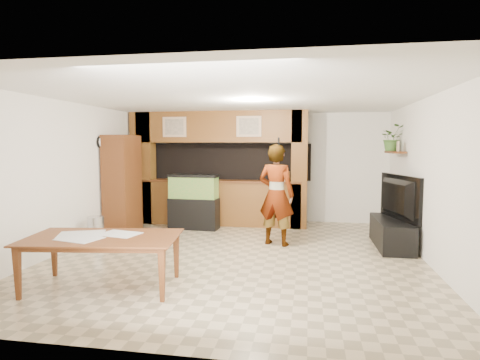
% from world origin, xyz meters
% --- Properties ---
extents(floor, '(6.50, 6.50, 0.00)m').
position_xyz_m(floor, '(0.00, 0.00, 0.00)').
color(floor, tan).
rests_on(floor, ground).
extents(ceiling, '(6.50, 6.50, 0.00)m').
position_xyz_m(ceiling, '(0.00, 0.00, 2.60)').
color(ceiling, white).
rests_on(ceiling, wall_back).
extents(wall_back, '(6.00, 0.00, 6.00)m').
position_xyz_m(wall_back, '(0.00, 3.25, 1.30)').
color(wall_back, silver).
rests_on(wall_back, floor).
extents(wall_left, '(0.00, 6.50, 6.50)m').
position_xyz_m(wall_left, '(-3.00, 0.00, 1.30)').
color(wall_left, silver).
rests_on(wall_left, floor).
extents(wall_right, '(0.00, 6.50, 6.50)m').
position_xyz_m(wall_right, '(3.00, 0.00, 1.30)').
color(wall_right, silver).
rests_on(wall_right, floor).
extents(partition, '(4.20, 0.99, 2.60)m').
position_xyz_m(partition, '(-0.95, 2.64, 1.31)').
color(partition, brown).
rests_on(partition, floor).
extents(wall_clock, '(0.05, 0.25, 0.25)m').
position_xyz_m(wall_clock, '(-2.97, 1.00, 1.90)').
color(wall_clock, black).
rests_on(wall_clock, wall_left).
extents(wall_shelf, '(0.25, 0.90, 0.04)m').
position_xyz_m(wall_shelf, '(2.85, 1.95, 1.70)').
color(wall_shelf, '#5D3216').
rests_on(wall_shelf, wall_right).
extents(pantry_cabinet, '(0.51, 0.84, 2.05)m').
position_xyz_m(pantry_cabinet, '(-2.70, 1.35, 1.02)').
color(pantry_cabinet, '#5D3216').
rests_on(pantry_cabinet, floor).
extents(trash_can, '(0.30, 0.30, 0.55)m').
position_xyz_m(trash_can, '(-2.66, 0.18, 0.27)').
color(trash_can, '#B2B2B7').
rests_on(trash_can, floor).
extents(aquarium, '(1.08, 0.41, 1.20)m').
position_xyz_m(aquarium, '(-1.33, 1.95, 0.59)').
color(aquarium, black).
rests_on(aquarium, floor).
extents(tv_stand, '(0.55, 1.50, 0.50)m').
position_xyz_m(tv_stand, '(2.65, 1.03, 0.25)').
color(tv_stand, black).
rests_on(tv_stand, floor).
extents(television, '(0.54, 1.40, 0.81)m').
position_xyz_m(television, '(2.65, 1.03, 0.90)').
color(television, black).
rests_on(television, tv_stand).
extents(photo_frame, '(0.04, 0.15, 0.20)m').
position_xyz_m(photo_frame, '(2.85, 1.70, 1.82)').
color(photo_frame, tan).
rests_on(photo_frame, wall_shelf).
extents(potted_plant, '(0.57, 0.53, 0.54)m').
position_xyz_m(potted_plant, '(2.82, 2.12, 1.99)').
color(potted_plant, '#396227').
rests_on(potted_plant, wall_shelf).
extents(person, '(0.78, 0.63, 1.86)m').
position_xyz_m(person, '(0.57, 0.84, 0.93)').
color(person, '#A27B59').
rests_on(person, floor).
extents(microphone, '(0.03, 0.09, 0.15)m').
position_xyz_m(microphone, '(0.62, 0.68, 1.90)').
color(microphone, black).
rests_on(microphone, person).
extents(dining_table, '(2.05, 1.32, 0.67)m').
position_xyz_m(dining_table, '(-1.43, -1.84, 0.34)').
color(dining_table, '#5D3216').
rests_on(dining_table, floor).
extents(newspaper_a, '(0.59, 0.49, 0.01)m').
position_xyz_m(newspaper_a, '(-1.66, -1.97, 0.68)').
color(newspaper_a, silver).
rests_on(newspaper_a, dining_table).
extents(newspaper_b, '(0.69, 0.60, 0.01)m').
position_xyz_m(newspaper_b, '(-1.77, -1.73, 0.68)').
color(newspaper_b, silver).
rests_on(newspaper_b, dining_table).
extents(newspaper_c, '(0.56, 0.46, 0.01)m').
position_xyz_m(newspaper_c, '(-1.28, -1.64, 0.68)').
color(newspaper_c, silver).
rests_on(newspaper_c, dining_table).
extents(counter_box, '(0.38, 0.32, 0.22)m').
position_xyz_m(counter_box, '(0.55, 2.45, 1.15)').
color(counter_box, tan).
rests_on(counter_box, partition).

